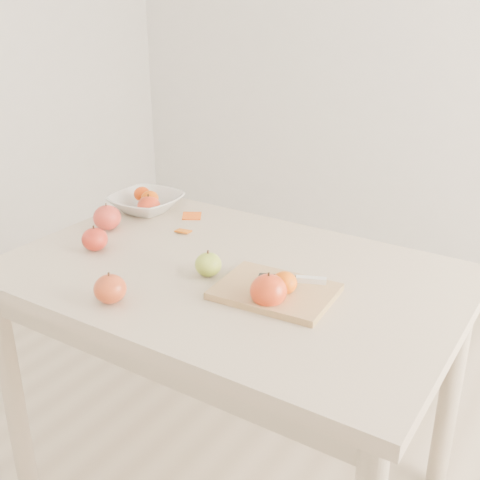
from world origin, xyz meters
The scene contains 15 objects.
table centered at (0.00, 0.00, 0.65)m, with size 1.20×0.80×0.75m.
cutting_board centered at (0.17, -0.05, 0.76)m, with size 0.28×0.21×0.02m, color tan.
board_tangerine centered at (0.20, -0.06, 0.80)m, with size 0.06×0.06×0.05m, color orange.
fruit_bowl centered at (-0.49, 0.23, 0.78)m, with size 0.23×0.23×0.06m, color silver.
bowl_tangerine_near centered at (-0.51, 0.24, 0.80)m, with size 0.06×0.06×0.05m, color #C83F07.
bowl_tangerine_far centered at (-0.46, 0.22, 0.80)m, with size 0.06×0.06×0.05m, color #C96207.
orange_peel_a centered at (-0.32, 0.26, 0.75)m, with size 0.06×0.04×0.00m, color #C64B0E.
orange_peel_b centered at (-0.27, 0.15, 0.75)m, with size 0.04×0.04×0.00m, color orange.
paring_knife centered at (0.21, 0.02, 0.78)m, with size 0.17×0.07×0.01m.
apple_green centered at (-0.03, -0.05, 0.78)m, with size 0.07×0.07×0.06m, color olive.
apple_red_b centered at (-0.48, 0.04, 0.79)m, with size 0.09×0.09×0.08m, color maroon.
apple_red_e centered at (0.18, -0.11, 0.79)m, with size 0.09×0.09×0.08m, color maroon.
apple_red_d centered at (-0.40, -0.09, 0.78)m, with size 0.07×0.07×0.07m, color #97030C.
apple_red_c centered at (-0.15, -0.30, 0.79)m, with size 0.08×0.08×0.07m, color #9B200F.
apple_red_a centered at (-0.45, 0.20, 0.78)m, with size 0.08×0.08×0.07m, color #A50B18.
Camera 1 is at (0.79, -1.20, 1.45)m, focal length 45.00 mm.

